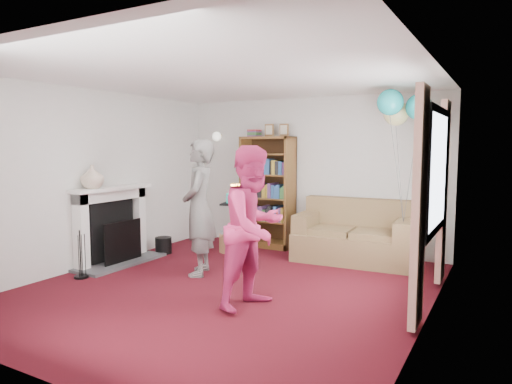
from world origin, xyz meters
The scene contains 16 objects.
ground centered at (0.00, 0.00, 0.00)m, with size 5.00×5.00×0.00m, color black.
wall_back centered at (0.00, 2.51, 1.25)m, with size 4.50×0.02×2.50m, color silver.
wall_left centered at (-2.26, 0.00, 1.25)m, with size 0.02×5.00×2.50m, color silver.
wall_right centered at (2.26, 0.00, 1.25)m, with size 0.02×5.00×2.50m, color silver.
ceiling centered at (0.00, 0.00, 2.50)m, with size 4.50×5.00×0.01m, color white.
fireplace centered at (-2.09, 0.19, 0.51)m, with size 0.55×1.80×1.12m.
window_bay centered at (2.21, 0.60, 1.20)m, with size 0.14×2.02×2.20m.
wall_sconce centered at (-1.75, 2.36, 1.88)m, with size 0.16×0.23×0.16m.
bookcase centered at (-0.66, 2.30, 0.92)m, with size 0.88×0.42×2.07m.
sofa centered at (0.93, 2.07, 0.34)m, with size 1.72×0.91×0.91m.
wicker_basket centered at (-0.99, 1.63, 0.16)m, with size 0.39×0.39×0.35m.
person_striped centered at (-0.67, 0.33, 0.90)m, with size 0.66×0.43×1.80m, color black.
person_magenta centered at (0.58, -0.39, 0.86)m, with size 0.83×0.65×1.72m, color #BD255A.
birthday_cake centered at (0.29, -0.22, 1.13)m, with size 0.34×0.34×0.22m.
balloons centered at (1.60, 1.83, 2.22)m, with size 0.67×0.73×1.79m.
mantel_vase centered at (-2.12, -0.15, 1.29)m, with size 0.31×0.31×0.33m, color beige.
Camera 1 is at (2.91, -4.52, 1.71)m, focal length 32.00 mm.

